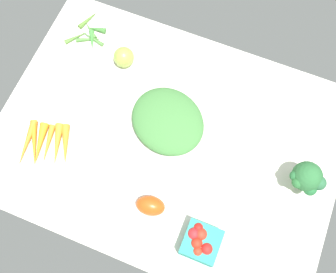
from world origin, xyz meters
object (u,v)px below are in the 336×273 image
roma_tomato (151,206)px  heirloom_tomato_green (124,57)px  berry_basket (201,242)px  carrot_bunch (46,144)px  broccoli_head (307,178)px  okra_pile (89,33)px  leafy_greens_clump (168,121)px

roma_tomato → heirloom_tomato_green: 48.60cm
roma_tomato → berry_basket: (16.56, -4.14, 0.99)cm
carrot_bunch → berry_basket: size_ratio=1.80×
broccoli_head → berry_basket: broccoli_head is taller
broccoli_head → okra_pile: bearing=163.1°
broccoli_head → carrot_bunch: bearing=-167.4°
berry_basket → okra_pile: (-58.41, 50.50, -2.98)cm
roma_tomato → leafy_greens_clump: 26.13cm
roma_tomato → berry_basket: berry_basket is taller
heirloom_tomato_green → berry_basket: size_ratio=0.68×
broccoli_head → okra_pile: 83.34cm
broccoli_head → leafy_greens_clump: broccoli_head is taller
broccoli_head → okra_pile: broccoli_head is taller
broccoli_head → berry_basket: bearing=-128.5°
leafy_greens_clump → carrot_bunch: bearing=-147.7°
carrot_bunch → okra_pile: bearing=97.2°
carrot_bunch → leafy_greens_clump: leafy_greens_clump is taller
heirloom_tomato_green → leafy_greens_clump: 26.17cm
leafy_greens_clump → okra_pile: leafy_greens_clump is taller
carrot_bunch → roma_tomato: 37.17cm
berry_basket → carrot_bunch: bearing=169.6°
roma_tomato → broccoli_head: bearing=20.5°
roma_tomato → leafy_greens_clump: leafy_greens_clump is taller
leafy_greens_clump → okra_pile: size_ratio=1.49×
carrot_bunch → okra_pile: carrot_bunch is taller
carrot_bunch → okra_pile: 41.05cm
broccoli_head → heirloom_tomato_green: 66.81cm
broccoli_head → roma_tomato: bearing=-149.3°
broccoli_head → roma_tomato: 44.02cm
broccoli_head → roma_tomato: (-37.59, -22.28, -5.33)cm
roma_tomato → okra_pile: (-41.85, 46.36, -1.99)cm
heirloom_tomato_green → roma_tomato: bearing=-57.1°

